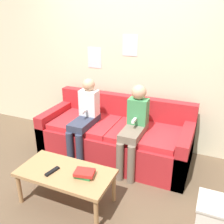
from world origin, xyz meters
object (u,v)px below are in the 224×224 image
tv_remote (52,171)px  storage_box (220,217)px  person_left (85,117)px  couch (116,137)px  coffee_table (66,175)px  person_right (134,125)px

tv_remote → storage_box: 1.66m
person_left → storage_box: person_left is taller
couch → tv_remote: bearing=-101.8°
storage_box → tv_remote: bearing=-169.1°
coffee_table → tv_remote: tv_remote is taller
coffee_table → tv_remote: (-0.11, -0.06, 0.05)m
person_left → storage_box: 1.90m
couch → tv_remote: size_ratio=11.46×
person_right → storage_box: bearing=-30.1°
coffee_table → person_right: (0.44, 0.85, 0.28)m
couch → storage_box: size_ratio=4.63×
person_right → tv_remote: bearing=-121.2°
person_right → tv_remote: 1.10m
storage_box → coffee_table: bearing=-170.7°
person_right → storage_box: size_ratio=2.50×
tv_remote → storage_box: tv_remote is taller
person_left → tv_remote: 0.95m
coffee_table → person_left: (-0.24, 0.85, 0.27)m
person_left → person_right: bearing=0.2°
tv_remote → storage_box: bearing=22.3°
couch → person_left: (-0.36, -0.20, 0.33)m
couch → storage_box: 1.60m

